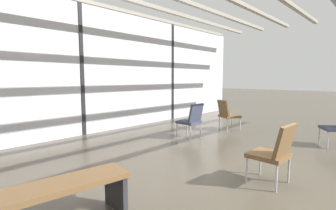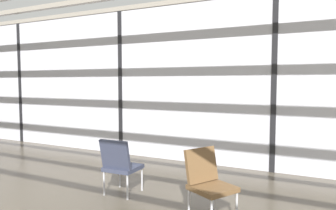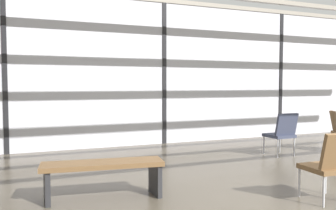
% 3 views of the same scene
% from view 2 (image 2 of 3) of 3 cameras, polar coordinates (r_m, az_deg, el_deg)
% --- Properties ---
extents(glass_curtain_wall, '(14.00, 0.08, 3.38)m').
position_cam_2_polar(glass_curtain_wall, '(7.61, -8.44, 3.90)').
color(glass_curtain_wall, silver).
rests_on(glass_curtain_wall, ground).
extents(window_mullion_0, '(0.10, 0.12, 3.38)m').
position_cam_2_polar(window_mullion_0, '(10.04, -25.03, 3.61)').
color(window_mullion_0, black).
rests_on(window_mullion_0, ground).
extents(window_mullion_1, '(0.10, 0.12, 3.38)m').
position_cam_2_polar(window_mullion_1, '(7.61, -8.44, 3.90)').
color(window_mullion_1, black).
rests_on(window_mullion_1, ground).
extents(window_mullion_2, '(0.10, 0.12, 3.38)m').
position_cam_2_polar(window_mullion_2, '(6.28, 18.70, 3.68)').
color(window_mullion_2, black).
rests_on(window_mullion_2, ground).
extents(parked_airplane, '(14.16, 3.87, 3.87)m').
position_cam_2_polar(parked_airplane, '(11.86, 13.60, 5.09)').
color(parked_airplane, '#B2BCD6').
rests_on(parked_airplane, ground).
extents(lounge_chair_1, '(0.49, 0.54, 0.87)m').
position_cam_2_polar(lounge_chair_1, '(4.91, -8.71, -10.35)').
color(lounge_chair_1, '#33384C').
rests_on(lounge_chair_1, ground).
extents(lounge_chair_4, '(0.69, 0.67, 0.87)m').
position_cam_2_polar(lounge_chair_4, '(4.13, 7.23, -13.17)').
color(lounge_chair_4, brown).
rests_on(lounge_chair_4, ground).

